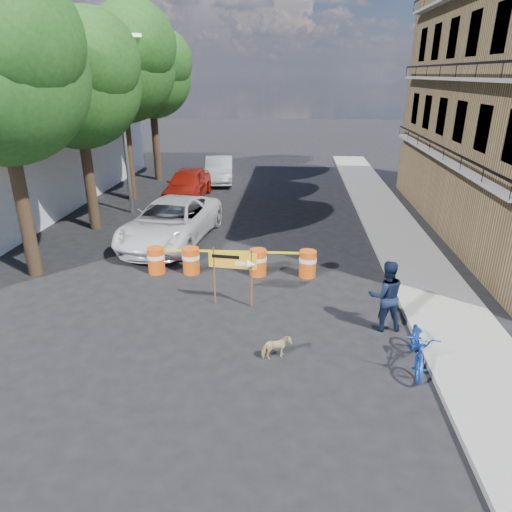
% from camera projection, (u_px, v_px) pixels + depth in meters
% --- Properties ---
extents(ground, '(120.00, 120.00, 0.00)m').
position_uv_depth(ground, '(227.00, 310.00, 13.11)').
color(ground, black).
rests_on(ground, ground).
extents(sidewalk_east, '(2.40, 40.00, 0.15)m').
position_uv_depth(sidewalk_east, '(402.00, 242.00, 18.18)').
color(sidewalk_east, gray).
rests_on(sidewalk_east, ground).
extents(tree_mid_a, '(5.25, 5.00, 8.68)m').
position_uv_depth(tree_mid_a, '(78.00, 83.00, 17.85)').
color(tree_mid_a, '#332316').
rests_on(tree_mid_a, ground).
extents(tree_mid_b, '(5.67, 5.40, 9.62)m').
position_uv_depth(tree_mid_b, '(121.00, 65.00, 22.22)').
color(tree_mid_b, '#332316').
rests_on(tree_mid_b, ground).
extents(tree_far, '(5.04, 4.80, 8.84)m').
position_uv_depth(tree_far, '(152.00, 76.00, 27.03)').
color(tree_far, '#332316').
rests_on(tree_far, ground).
extents(streetlamp, '(1.25, 0.18, 8.00)m').
position_uv_depth(streetlamp, '(124.00, 120.00, 20.71)').
color(streetlamp, gray).
rests_on(streetlamp, ground).
extents(barrel_far_left, '(0.58, 0.58, 0.90)m').
position_uv_depth(barrel_far_left, '(156.00, 260.00, 15.44)').
color(barrel_far_left, '#D3480C').
rests_on(barrel_far_left, ground).
extents(barrel_mid_left, '(0.58, 0.58, 0.90)m').
position_uv_depth(barrel_mid_left, '(191.00, 260.00, 15.41)').
color(barrel_mid_left, '#D3480C').
rests_on(barrel_mid_left, ground).
extents(barrel_mid_right, '(0.58, 0.58, 0.90)m').
position_uv_depth(barrel_mid_right, '(258.00, 262.00, 15.27)').
color(barrel_mid_right, '#D3480C').
rests_on(barrel_mid_right, ground).
extents(barrel_far_right, '(0.58, 0.58, 0.90)m').
position_uv_depth(barrel_far_right, '(308.00, 263.00, 15.17)').
color(barrel_far_right, '#D3480C').
rests_on(barrel_far_right, ground).
extents(detour_sign, '(1.39, 0.29, 1.79)m').
position_uv_depth(detour_sign, '(239.00, 265.00, 12.88)').
color(detour_sign, '#592D19').
rests_on(detour_sign, ground).
extents(pedestrian, '(1.03, 0.85, 1.93)m').
position_uv_depth(pedestrian, '(386.00, 296.00, 11.85)').
color(pedestrian, black).
rests_on(pedestrian, ground).
extents(bicycle, '(0.86, 1.15, 2.01)m').
position_uv_depth(bicycle, '(421.00, 328.00, 10.29)').
color(bicycle, '#1644B5').
rests_on(bicycle, ground).
extents(dog, '(0.76, 0.57, 0.59)m').
position_uv_depth(dog, '(276.00, 348.00, 10.80)').
color(dog, tan).
rests_on(dog, ground).
extents(suv_white, '(3.51, 6.35, 1.68)m').
position_uv_depth(suv_white, '(171.00, 222.00, 18.20)').
color(suv_white, silver).
rests_on(suv_white, ground).
extents(sedan_red, '(2.03, 4.85, 1.64)m').
position_uv_depth(sedan_red, '(188.00, 184.00, 24.51)').
color(sedan_red, '#A21A0D').
rests_on(sedan_red, ground).
extents(sedan_silver, '(2.18, 4.87, 1.55)m').
position_uv_depth(sedan_silver, '(219.00, 169.00, 28.48)').
color(sedan_silver, silver).
rests_on(sedan_silver, ground).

